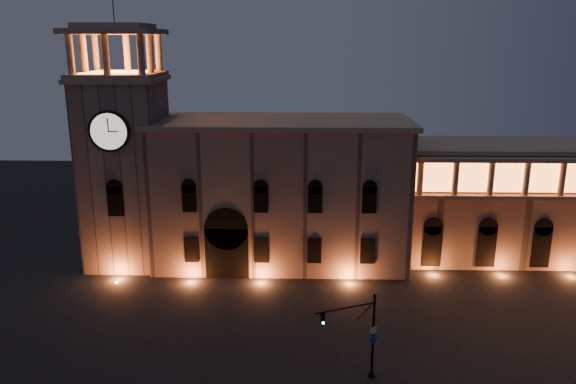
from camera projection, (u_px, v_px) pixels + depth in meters
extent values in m
plane|color=black|center=(295.00, 354.00, 49.24)|extent=(160.00, 160.00, 0.00)
cube|color=#836555|center=(281.00, 194.00, 68.28)|extent=(30.00, 12.00, 17.00)
cube|color=gray|center=(281.00, 122.00, 65.96)|extent=(30.80, 12.80, 0.60)
cube|color=black|center=(228.00, 252.00, 64.65)|extent=(5.00, 1.40, 6.00)
cylinder|color=black|center=(227.00, 227.00, 63.86)|extent=(5.00, 1.40, 5.00)
cube|color=orange|center=(227.00, 254.00, 64.51)|extent=(4.20, 0.20, 5.00)
cube|color=#836555|center=(126.00, 175.00, 67.08)|extent=(9.00, 9.00, 22.00)
cube|color=gray|center=(119.00, 79.00, 64.12)|extent=(9.80, 9.80, 0.50)
cylinder|color=black|center=(109.00, 131.00, 60.99)|extent=(4.60, 0.35, 4.60)
cylinder|color=beige|center=(109.00, 132.00, 60.85)|extent=(4.00, 0.12, 4.00)
cube|color=gray|center=(118.00, 75.00, 63.99)|extent=(9.40, 9.40, 0.50)
cube|color=orange|center=(118.00, 72.00, 63.91)|extent=(6.80, 6.80, 0.15)
cylinder|color=gray|center=(70.00, 55.00, 59.80)|extent=(0.76, 0.76, 4.20)
cylinder|color=gray|center=(105.00, 55.00, 59.71)|extent=(0.76, 0.76, 4.20)
cylinder|color=gray|center=(141.00, 55.00, 59.62)|extent=(0.76, 0.76, 4.20)
cylinder|color=gray|center=(95.00, 53.00, 67.13)|extent=(0.76, 0.76, 4.20)
cylinder|color=gray|center=(127.00, 53.00, 67.04)|extent=(0.76, 0.76, 4.20)
cylinder|color=gray|center=(158.00, 53.00, 66.95)|extent=(0.76, 0.76, 4.20)
cylinder|color=gray|center=(84.00, 54.00, 63.46)|extent=(0.76, 0.76, 4.20)
cylinder|color=gray|center=(150.00, 54.00, 63.29)|extent=(0.76, 0.76, 4.20)
cube|color=gray|center=(115.00, 32.00, 62.75)|extent=(9.80, 9.80, 0.60)
cube|color=gray|center=(115.00, 26.00, 62.59)|extent=(7.50, 7.50, 0.60)
cylinder|color=black|center=(113.00, 4.00, 61.98)|extent=(0.10, 0.10, 4.00)
cube|color=#7E6050|center=(554.00, 203.00, 69.82)|extent=(40.00, 10.00, 14.00)
cube|color=gray|center=(562.00, 145.00, 67.91)|extent=(40.60, 10.60, 0.50)
cylinder|color=gray|center=(420.00, 177.00, 63.74)|extent=(0.70, 0.70, 4.00)
cylinder|color=gray|center=(456.00, 178.00, 63.65)|extent=(0.70, 0.70, 4.00)
cylinder|color=gray|center=(491.00, 178.00, 63.56)|extent=(0.70, 0.70, 4.00)
cylinder|color=gray|center=(527.00, 178.00, 63.47)|extent=(0.70, 0.70, 4.00)
cylinder|color=gray|center=(562.00, 178.00, 63.37)|extent=(0.70, 0.70, 4.00)
cylinder|color=black|center=(373.00, 338.00, 44.92)|extent=(0.20, 0.20, 7.16)
cylinder|color=black|center=(371.00, 375.00, 45.82)|extent=(0.57, 0.57, 0.31)
sphere|color=black|center=(375.00, 295.00, 43.95)|extent=(0.29, 0.29, 0.29)
cylinder|color=black|center=(345.00, 308.00, 43.21)|extent=(4.76, 2.10, 0.12)
cube|color=black|center=(322.00, 319.00, 42.66)|extent=(0.39, 0.38, 0.87)
cylinder|color=#0CE53F|center=(323.00, 323.00, 42.58)|extent=(0.20, 0.15, 0.18)
cylinder|color=silver|center=(374.00, 330.00, 44.59)|extent=(0.58, 0.28, 0.61)
cylinder|color=navy|center=(373.00, 340.00, 44.80)|extent=(0.58, 0.28, 0.61)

